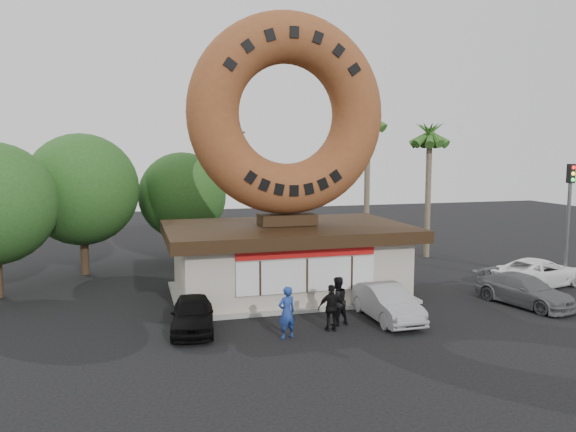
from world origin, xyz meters
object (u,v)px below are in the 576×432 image
Objects in this scene: person_right at (332,308)px; car_silver at (387,303)px; car_black at (192,314)px; car_grey at (524,290)px; donut_shop at (287,257)px; traffic_signal at (569,208)px; giant_donut at (287,114)px; street_lamp at (216,187)px; car_white at (539,272)px; person_left at (287,312)px; person_center at (337,301)px.

person_right is 0.42× the size of car_silver.
car_silver reaches higher than car_black.
person_right is 9.42m from car_grey.
donut_shop is 14.30m from traffic_signal.
traffic_signal is 1.35× the size of car_grey.
giant_donut reaches higher than donut_shop.
donut_shop is at bearing -80.06° from person_right.
street_lamp reaches higher than traffic_signal.
car_white reaches higher than car_black.
donut_shop reaches higher than person_left.
donut_shop is 5.77m from car_silver.
car_white is at bearing 14.92° from car_black.
car_white is at bearing -179.67° from person_center.
car_silver is at bearing -165.26° from traffic_signal.
donut_shop is 6.60m from giant_donut.
donut_shop is at bearing 138.62° from car_grey.
giant_donut is at bearing -80.06° from person_right.
person_center is at bearing 167.51° from car_grey.
street_lamp is 4.22× the size of person_center.
traffic_signal is at bearing -107.35° from car_white.
person_right is at bearing -88.61° from donut_shop.
giant_donut is at bearing 65.78° from car_white.
street_lamp reaches higher than person_left.
car_grey is at bearing -25.98° from donut_shop.
car_grey is at bearing 116.83° from car_white.
street_lamp is at bearing -74.22° from person_right.
donut_shop is 6.34m from person_left.
person_center is at bearing -83.42° from giant_donut.
street_lamp is (-1.86, 10.00, -3.89)m from giant_donut.
traffic_signal reaches higher than donut_shop.
person_right is at bearing 40.33° from person_center.
car_silver is at bearing -60.98° from donut_shop.
traffic_signal is 19.29m from car_black.
giant_donut is 9.55m from car_silver.
person_center is at bearing -173.50° from person_left.
street_lamp is 16.11m from car_silver.
car_silver reaches higher than car_grey.
car_grey is (9.35, 1.09, -0.23)m from person_right.
traffic_signal is (14.00, -1.99, 2.10)m from donut_shop.
person_right reaches higher than car_silver.
street_lamp reaches higher than car_white.
person_left is (-1.70, -6.07, -7.41)m from giant_donut.
giant_donut is 2.03× the size of car_grey.
person_center is 1.07× the size of person_right.
giant_donut is 1.81× the size of car_white.
traffic_signal is at bearing -8.17° from giant_donut.
car_grey is (6.74, 0.33, -0.04)m from car_silver.
person_left is (0.16, -16.07, -3.53)m from street_lamp.
traffic_signal is at bearing 177.95° from person_left.
car_white is at bearing -8.84° from donut_shop.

